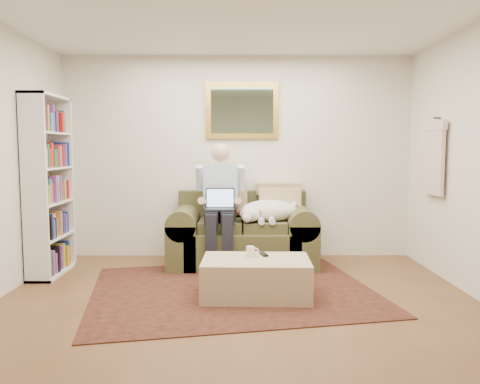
{
  "coord_description": "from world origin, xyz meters",
  "views": [
    {
      "loc": [
        0.01,
        -3.6,
        1.41
      ],
      "look_at": [
        0.03,
        1.37,
        0.95
      ],
      "focal_mm": 35.0,
      "sensor_mm": 36.0,
      "label": 1
    }
  ],
  "objects_px": {
    "sofa": "(242,240)",
    "ottoman": "(256,278)",
    "coffee_mug": "(250,252)",
    "laptop": "(220,204)",
    "seated_man": "(220,206)",
    "bookshelf": "(49,186)",
    "sleeping_dog": "(269,211)"
  },
  "relations": [
    {
      "from": "sofa",
      "to": "ottoman",
      "type": "xyz_separation_m",
      "value": [
        0.12,
        -1.27,
        -0.12
      ]
    },
    {
      "from": "coffee_mug",
      "to": "sofa",
      "type": "bearing_deg",
      "value": 93.25
    },
    {
      "from": "sofa",
      "to": "laptop",
      "type": "height_order",
      "value": "laptop"
    },
    {
      "from": "ottoman",
      "to": "coffee_mug",
      "type": "relative_size",
      "value": 10.14
    },
    {
      "from": "seated_man",
      "to": "bookshelf",
      "type": "xyz_separation_m",
      "value": [
        -1.9,
        -0.26,
        0.26
      ]
    },
    {
      "from": "seated_man",
      "to": "ottoman",
      "type": "xyz_separation_m",
      "value": [
        0.38,
        -1.11,
        -0.55
      ]
    },
    {
      "from": "seated_man",
      "to": "bookshelf",
      "type": "relative_size",
      "value": 0.74
    },
    {
      "from": "sleeping_dog",
      "to": "seated_man",
      "type": "bearing_deg",
      "value": -172.87
    },
    {
      "from": "coffee_mug",
      "to": "sleeping_dog",
      "type": "bearing_deg",
      "value": 77.15
    },
    {
      "from": "sofa",
      "to": "bookshelf",
      "type": "height_order",
      "value": "bookshelf"
    },
    {
      "from": "sofa",
      "to": "coffee_mug",
      "type": "distance_m",
      "value": 1.18
    },
    {
      "from": "seated_man",
      "to": "laptop",
      "type": "relative_size",
      "value": 4.33
    },
    {
      "from": "laptop",
      "to": "ottoman",
      "type": "height_order",
      "value": "laptop"
    },
    {
      "from": "seated_man",
      "to": "coffee_mug",
      "type": "distance_m",
      "value": 1.11
    },
    {
      "from": "seated_man",
      "to": "sleeping_dog",
      "type": "xyz_separation_m",
      "value": [
        0.58,
        0.07,
        -0.07
      ]
    },
    {
      "from": "sleeping_dog",
      "to": "coffee_mug",
      "type": "xyz_separation_m",
      "value": [
        -0.25,
        -1.09,
        -0.25
      ]
    },
    {
      "from": "sofa",
      "to": "coffee_mug",
      "type": "relative_size",
      "value": 17.53
    },
    {
      "from": "seated_man",
      "to": "bookshelf",
      "type": "distance_m",
      "value": 1.94
    },
    {
      "from": "ottoman",
      "to": "seated_man",
      "type": "bearing_deg",
      "value": 108.91
    },
    {
      "from": "bookshelf",
      "to": "ottoman",
      "type": "bearing_deg",
      "value": -20.36
    },
    {
      "from": "sofa",
      "to": "bookshelf",
      "type": "distance_m",
      "value": 2.31
    },
    {
      "from": "laptop",
      "to": "coffee_mug",
      "type": "xyz_separation_m",
      "value": [
        0.33,
        -0.95,
        -0.35
      ]
    },
    {
      "from": "seated_man",
      "to": "sleeping_dog",
      "type": "distance_m",
      "value": 0.59
    },
    {
      "from": "sleeping_dog",
      "to": "ottoman",
      "type": "distance_m",
      "value": 1.29
    },
    {
      "from": "seated_man",
      "to": "coffee_mug",
      "type": "bearing_deg",
      "value": -72.0
    },
    {
      "from": "sofa",
      "to": "laptop",
      "type": "bearing_deg",
      "value": -138.98
    },
    {
      "from": "ottoman",
      "to": "bookshelf",
      "type": "xyz_separation_m",
      "value": [
        -2.28,
        0.85,
        0.82
      ]
    },
    {
      "from": "sofa",
      "to": "coffee_mug",
      "type": "bearing_deg",
      "value": -86.75
    },
    {
      "from": "seated_man",
      "to": "sofa",
      "type": "bearing_deg",
      "value": 31.45
    },
    {
      "from": "coffee_mug",
      "to": "ottoman",
      "type": "bearing_deg",
      "value": -62.04
    },
    {
      "from": "sofa",
      "to": "ottoman",
      "type": "height_order",
      "value": "sofa"
    },
    {
      "from": "ottoman",
      "to": "coffee_mug",
      "type": "distance_m",
      "value": 0.26
    }
  ]
}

